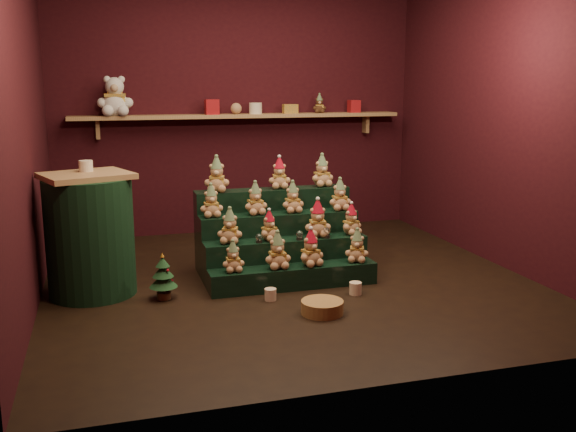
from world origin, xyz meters
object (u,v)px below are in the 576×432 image
object	(u,v)px
riser_tier_front	(293,277)
mug_left	(270,294)
snow_globe_b	(300,235)
mug_right	(355,288)
wicker_basket	(322,307)
white_bear	(115,91)
snow_globe_a	(259,238)
snow_globe_c	(326,232)
brown_bear	(319,104)
mini_christmas_tree	(163,277)
side_table	(90,235)

from	to	relation	value
riser_tier_front	mug_left	size ratio (longest dim) A/B	15.19
snow_globe_b	mug_right	size ratio (longest dim) A/B	0.79
mug_left	wicker_basket	size ratio (longest dim) A/B	0.30
snow_globe_b	white_bear	bearing A→B (deg)	126.75
snow_globe_a	mug_left	world-z (taller)	snow_globe_a
riser_tier_front	snow_globe_c	xyz separation A→B (m)	(0.34, 0.16, 0.32)
white_bear	brown_bear	size ratio (longest dim) A/B	2.43
mini_christmas_tree	wicker_basket	world-z (taller)	mini_christmas_tree
side_table	brown_bear	distance (m)	3.18
riser_tier_front	wicker_basket	bearing A→B (deg)	-87.56
snow_globe_a	mini_christmas_tree	world-z (taller)	snow_globe_a
wicker_basket	snow_globe_c	bearing A→B (deg)	68.66
snow_globe_a	snow_globe_b	xyz separation A→B (m)	(0.35, 0.00, 0.00)
snow_globe_a	white_bear	size ratio (longest dim) A/B	0.15
mini_christmas_tree	snow_globe_c	bearing A→B (deg)	6.09
side_table	wicker_basket	size ratio (longest dim) A/B	3.13
snow_globe_b	brown_bear	bearing A→B (deg)	66.62
wicker_basket	mug_right	bearing A→B (deg)	40.20
mini_christmas_tree	white_bear	world-z (taller)	white_bear
snow_globe_c	mug_left	world-z (taller)	snow_globe_c
brown_bear	mini_christmas_tree	bearing A→B (deg)	-122.38
riser_tier_front	side_table	world-z (taller)	side_table
brown_bear	riser_tier_front	bearing A→B (deg)	-102.32
snow_globe_b	mug_left	distance (m)	0.65
riser_tier_front	wicker_basket	size ratio (longest dim) A/B	4.50
wicker_basket	white_bear	distance (m)	3.35
riser_tier_front	mug_right	bearing A→B (deg)	-35.76
mug_left	white_bear	distance (m)	2.93
snow_globe_b	wicker_basket	size ratio (longest dim) A/B	0.25
mini_christmas_tree	mug_left	distance (m)	0.84
mug_right	side_table	bearing A→B (deg)	163.29
mini_christmas_tree	wicker_basket	bearing A→B (deg)	-31.14
snow_globe_b	brown_bear	distance (m)	2.28
mug_left	brown_bear	world-z (taller)	brown_bear
mini_christmas_tree	mug_right	world-z (taller)	mini_christmas_tree
mini_christmas_tree	brown_bear	bearing A→B (deg)	45.77
snow_globe_c	mini_christmas_tree	size ratio (longest dim) A/B	0.25
side_table	mini_christmas_tree	bearing A→B (deg)	-48.05
riser_tier_front	white_bear	bearing A→B (deg)	122.51
side_table	mug_right	size ratio (longest dim) A/B	9.80
snow_globe_a	snow_globe_b	distance (m)	0.35
riser_tier_front	snow_globe_b	world-z (taller)	snow_globe_b
snow_globe_a	white_bear	distance (m)	2.44
mini_christmas_tree	mug_right	size ratio (longest dim) A/B	3.74
side_table	white_bear	size ratio (longest dim) A/B	1.93
side_table	mug_right	distance (m)	2.14
mug_left	brown_bear	xyz separation A→B (m)	(1.17, 2.28, 1.38)
riser_tier_front	mug_right	xyz separation A→B (m)	(0.42, -0.31, -0.04)
snow_globe_c	brown_bear	world-z (taller)	brown_bear
snow_globe_c	mug_right	world-z (taller)	snow_globe_c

